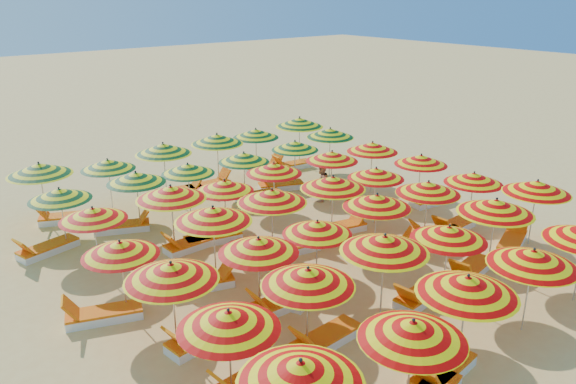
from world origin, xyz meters
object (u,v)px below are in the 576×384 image
(lounger_17, at_px, (292,247))
(umbrella_2, at_px, (467,286))
(lounger_18, at_px, (341,228))
(lounger_26, at_px, (65,218))
(lounger_22, at_px, (47,249))
(lounger_25, at_px, (280,185))
(umbrella_11, at_px, (537,187))
(umbrella_29, at_px, (372,147))
(umbrella_7, at_px, (308,277))
(lounger_4, at_px, (251,381))
(umbrella_40, at_px, (256,133))
(umbrella_13, at_px, (259,246))
(lounger_12, at_px, (388,249))
(umbrella_32, at_px, (188,169))
(umbrella_17, at_px, (474,178))
(lounger_7, at_px, (470,269))
(umbrella_3, at_px, (533,258))
(umbrella_8, at_px, (385,244))
(umbrella_24, at_px, (93,214))
(lounger_5, at_px, (325,339))
(umbrella_16, at_px, (428,188))
(umbrella_28, at_px, (332,156))
(umbrella_10, at_px, (496,206))
(umbrella_20, at_px, (272,196))
(umbrella_21, at_px, (333,183))
(umbrella_27, at_px, (274,168))
(umbrella_38, at_px, (163,149))
(lounger_24, at_px, (258,196))
(lounger_28, at_px, (209,185))
(umbrella_12, at_px, (171,272))
(lounger_2, at_px, (442,372))
(umbrella_0, at_px, (301,372))
(umbrella_30, at_px, (60,194))
(lounger_21, at_px, (215,237))
(lounger_11, at_px, (304,291))
(umbrella_34, at_px, (295,146))
(lounger_10, at_px, (281,303))
(lounger_20, at_px, (191,244))
(umbrella_23, at_px, (421,160))
(umbrella_31, at_px, (136,178))
(lounger_8, at_px, (512,241))
(umbrella_41, at_px, (300,122))
(lounger_27, at_px, (181,191))
(umbrella_14, at_px, (317,228))
(lounger_30, at_px, (292,165))
(umbrella_26, at_px, (224,186))
(umbrella_33, at_px, (244,157))
(lounger_6, at_px, (421,295))
(umbrella_22, at_px, (376,173))
(umbrella_39, at_px, (217,139))
(lounger_23, at_px, (124,226))
(beachgoer_b, at_px, (321,183))

(lounger_17, bearing_deg, umbrella_2, -84.85)
(lounger_18, xyz_separation_m, lounger_26, (-6.51, 6.28, 0.00))
(lounger_22, xyz_separation_m, lounger_25, (8.71, 0.15, 0.00))
(umbrella_11, xyz_separation_m, umbrella_29, (-0.35, 6.16, -0.05))
(umbrella_7, distance_m, lounger_4, 2.26)
(umbrella_40, bearing_deg, umbrella_13, -125.48)
(lounger_12, bearing_deg, umbrella_32, 139.96)
(umbrella_17, height_order, lounger_7, umbrella_17)
(umbrella_3, relative_size, lounger_12, 1.28)
(umbrella_8, height_order, umbrella_24, umbrella_8)
(umbrella_13, distance_m, lounger_5, 2.53)
(umbrella_16, height_order, umbrella_28, umbrella_16)
(umbrella_10, distance_m, umbrella_20, 5.96)
(umbrella_20, height_order, umbrella_21, same)
(umbrella_27, height_order, umbrella_38, umbrella_38)
(lounger_24, relative_size, lounger_28, 1.03)
(umbrella_27, bearing_deg, lounger_7, -76.08)
(umbrella_12, distance_m, umbrella_38, 9.41)
(lounger_2, bearing_deg, umbrella_28, -127.16)
(umbrella_0, xyz_separation_m, lounger_5, (2.56, 2.20, -1.69))
(umbrella_30, height_order, lounger_26, umbrella_30)
(lounger_21, bearing_deg, lounger_11, -78.16)
(umbrella_34, height_order, lounger_22, umbrella_34)
(umbrella_24, bearing_deg, umbrella_16, -28.15)
(umbrella_2, height_order, lounger_10, umbrella_2)
(umbrella_21, height_order, lounger_20, umbrella_21)
(umbrella_11, bearing_deg, lounger_28, 115.35)
(umbrella_23, distance_m, umbrella_31, 9.54)
(lounger_8, bearing_deg, lounger_20, 122.35)
(umbrella_11, bearing_deg, umbrella_41, 90.98)
(lounger_26, bearing_deg, lounger_27, -156.35)
(umbrella_30, distance_m, umbrella_31, 2.32)
(umbrella_24, bearing_deg, umbrella_14, -47.33)
(umbrella_12, xyz_separation_m, lounger_17, (4.87, 2.06, -1.67))
(umbrella_17, height_order, umbrella_40, umbrella_40)
(umbrella_16, distance_m, lounger_21, 6.53)
(umbrella_20, distance_m, lounger_2, 6.65)
(lounger_4, xyz_separation_m, lounger_30, (9.50, 10.41, 0.00))
(lounger_10, bearing_deg, umbrella_21, -146.78)
(umbrella_23, distance_m, lounger_22, 12.30)
(umbrella_26, relative_size, umbrella_33, 1.08)
(umbrella_2, height_order, umbrella_16, umbrella_2)
(lounger_6, relative_size, lounger_10, 1.01)
(umbrella_32, bearing_deg, umbrella_40, 27.08)
(lounger_30, bearing_deg, umbrella_10, 88.28)
(umbrella_2, height_order, umbrella_22, umbrella_2)
(umbrella_10, xyz_separation_m, umbrella_39, (-1.92, 10.62, -0.00))
(umbrella_13, bearing_deg, lounger_22, 114.61)
(umbrella_17, bearing_deg, lounger_23, 142.17)
(lounger_17, xyz_separation_m, beachgoer_b, (3.48, 2.61, 0.54))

